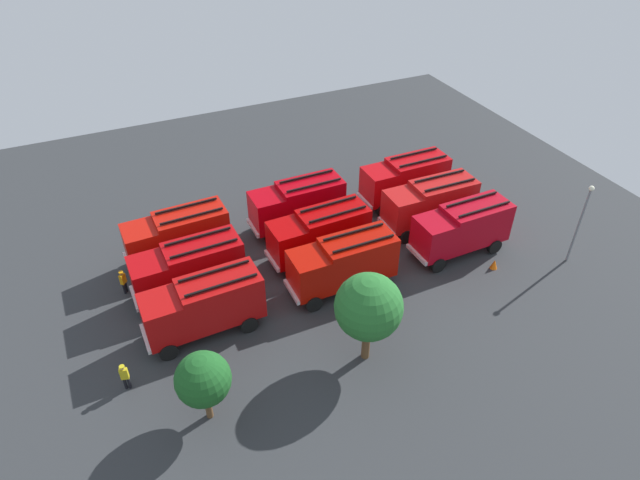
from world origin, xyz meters
The scene contains 17 objects.
ground_plane centered at (0.00, 0.00, 0.00)m, with size 55.04×55.04×0.00m, color #2D3033.
fire_truck_0 centered at (-9.24, -3.76, 2.15)m, with size 7.21×2.77×3.88m.
fire_truck_1 centered at (0.03, -3.99, 2.15)m, with size 7.23×2.82×3.88m.
fire_truck_2 centered at (9.13, -3.72, 2.15)m, with size 7.29×2.97×3.88m.
fire_truck_3 centered at (-9.07, 0.05, 2.15)m, with size 7.24×2.85×3.88m.
fire_truck_4 centered at (0.09, 0.13, 2.15)m, with size 7.28×2.96×3.88m.
fire_truck_5 centered at (9.29, 0.07, 2.15)m, with size 7.27×2.94×3.88m.
fire_truck_6 centered at (-9.32, 3.71, 2.15)m, with size 7.24×2.85×3.88m.
fire_truck_7 centered at (0.03, 3.71, 2.15)m, with size 7.21×2.76×3.88m.
fire_truck_8 centered at (9.27, 3.81, 2.15)m, with size 7.27×2.94×3.88m.
firefighter_0 centered at (14.42, 6.24, 1.02)m, with size 0.47×0.33×1.80m.
firefighter_1 centered at (5.38, -5.80, 0.89)m, with size 0.45×0.48×1.60m.
firefighter_2 centered at (13.32, -1.78, 0.99)m, with size 0.46×0.47×1.76m.
tree_0 centered at (1.50, 9.64, 3.95)m, with size 3.79×3.79×5.87m.
tree_1 centered at (10.80, 9.86, 2.95)m, with size 2.83×2.83×4.39m.
traffic_cone_0 centered at (-10.47, 6.31, 0.36)m, with size 0.51×0.51×0.73m, color #F2600C.
lamppost centered at (-15.79, 7.77, 3.64)m, with size 0.36×0.36×6.17m.
Camera 1 is at (12.69, 27.92, 24.57)m, focal length 30.61 mm.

